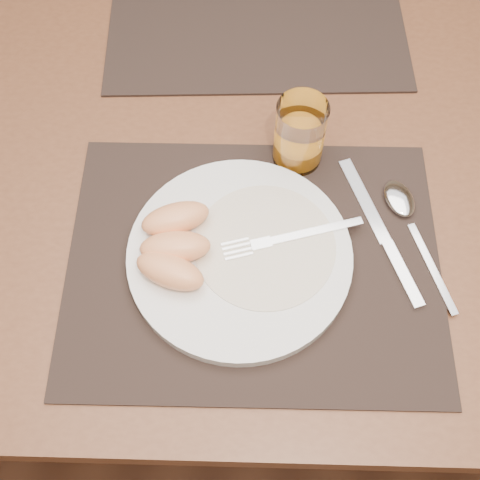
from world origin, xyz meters
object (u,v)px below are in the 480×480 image
table (263,156)px  placemat_far (256,8)px  plate (240,255)px  fork (281,239)px  juice_glass (299,136)px  placemat_near (254,262)px  knife (386,242)px  spoon (404,208)px

table → placemat_far: bearing=94.0°
plate → fork: (0.05, 0.02, 0.01)m
fork → juice_glass: (0.02, 0.14, 0.03)m
placemat_near → juice_glass: bearing=70.7°
plate → knife: (0.18, 0.03, -0.01)m
table → placemat_far: 0.24m
placemat_near → juice_glass: size_ratio=4.60×
table → fork: bearing=-84.5°
placemat_near → juice_glass: juice_glass is taller
knife → spoon: (0.03, 0.05, 0.00)m
knife → fork: bearing=-176.7°
juice_glass → plate: bearing=-115.2°
placemat_far → spoon: (0.19, -0.36, 0.01)m
plate → juice_glass: size_ratio=2.76×
placemat_far → spoon: bearing=-62.3°
table → plate: bearing=-97.8°
spoon → fork: bearing=-160.8°
placemat_near → plate: size_ratio=1.67×
plate → juice_glass: bearing=64.8°
table → fork: (0.02, -0.20, 0.11)m
spoon → juice_glass: (-0.13, 0.08, 0.04)m
placemat_near → juice_glass: 0.17m
fork → juice_glass: 0.14m
table → juice_glass: size_ratio=14.31×
table → plate: size_ratio=5.19×
placemat_near → knife: size_ratio=2.12×
knife → juice_glass: bearing=129.9°
fork → plate: bearing=-159.8°
fork → placemat_far: bearing=94.7°
placemat_far → table: bearing=-86.0°
plate → placemat_near: bearing=-11.4°
juice_glass → placemat_near: bearing=-109.3°
knife → placemat_near: bearing=-169.9°
placemat_near → placemat_far: 0.44m
placemat_far → juice_glass: juice_glass is taller
fork → juice_glass: size_ratio=1.76×
placemat_near → spoon: spoon is taller
fork → placemat_near: bearing=-145.9°
table → knife: bearing=-52.0°
placemat_far → plate: 0.44m
table → spoon: spoon is taller
plate → juice_glass: juice_glass is taller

